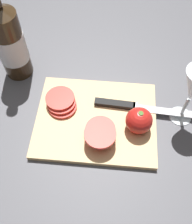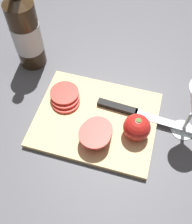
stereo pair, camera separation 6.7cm
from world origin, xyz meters
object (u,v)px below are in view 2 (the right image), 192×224
(whole_tomato, at_px, (137,128))
(tomato_slice_stack_near, at_px, (96,132))
(tomato_slice_stack_far, at_px, (65,97))
(knife, at_px, (128,110))
(wine_bottle, at_px, (26,32))

(whole_tomato, relative_size, tomato_slice_stack_near, 0.63)
(tomato_slice_stack_far, bearing_deg, tomato_slice_stack_near, -36.98)
(tomato_slice_stack_far, bearing_deg, knife, 3.25)
(whole_tomato, xyz_separation_m, tomato_slice_stack_far, (-0.21, 0.05, -0.02))
(wine_bottle, bearing_deg, tomato_slice_stack_near, -38.48)
(wine_bottle, relative_size, whole_tomato, 4.79)
(knife, distance_m, tomato_slice_stack_far, 0.18)
(wine_bottle, distance_m, whole_tomato, 0.41)
(tomato_slice_stack_near, bearing_deg, wine_bottle, 141.52)
(knife, xyz_separation_m, tomato_slice_stack_far, (-0.18, -0.01, 0.01))
(whole_tomato, bearing_deg, wine_bottle, 153.69)
(knife, bearing_deg, tomato_slice_stack_near, -120.54)
(whole_tomato, bearing_deg, tomato_slice_stack_near, -160.96)
(wine_bottle, xyz_separation_m, whole_tomato, (0.36, -0.18, -0.07))
(whole_tomato, relative_size, tomato_slice_stack_far, 0.75)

